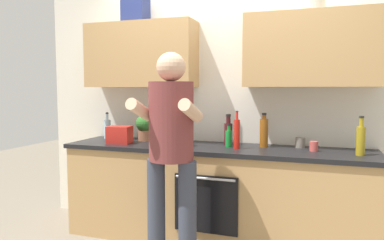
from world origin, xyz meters
TOP-DOWN VIEW (x-y plane):
  - back_wall_unit at (-0.00, 0.27)m, footprint 4.00×0.38m
  - counter at (0.00, -0.00)m, footprint 2.84×0.67m
  - person_standing at (-0.15, -0.68)m, footprint 0.49×0.45m
  - bottle_water at (-1.23, 0.17)m, footprint 0.07×0.07m
  - bottle_syrup at (0.44, 0.12)m, footprint 0.08×0.08m
  - bottle_oil at (1.23, -0.06)m, footprint 0.07×0.07m
  - bottle_vinegar at (-0.46, 0.12)m, footprint 0.05×0.05m
  - bottle_hotsauce at (0.22, -0.05)m, footprint 0.05×0.05m
  - bottle_wine at (0.10, 0.13)m, footprint 0.08×0.08m
  - bottle_soda at (0.13, 0.03)m, footprint 0.06×0.06m
  - cup_ceramic at (0.88, 0.03)m, footprint 0.07×0.07m
  - cup_stoneware at (0.76, 0.19)m, footprint 0.09×0.09m
  - mixing_bowl at (-0.30, -0.08)m, footprint 0.22×0.22m
  - potted_herb at (-0.77, 0.13)m, footprint 0.18×0.18m
  - grocery_bag_crisps at (-0.93, -0.09)m, footprint 0.25×0.22m

SIDE VIEW (x-z plane):
  - counter at x=0.00m, z-range 0.00..0.90m
  - mixing_bowl at x=-0.30m, z-range 0.90..0.98m
  - cup_ceramic at x=0.88m, z-range 0.90..0.98m
  - cup_stoneware at x=0.76m, z-range 0.90..0.99m
  - grocery_bag_crisps at x=-0.93m, z-range 0.90..1.07m
  - bottle_soda at x=0.13m, z-range 0.88..1.09m
  - bottle_water at x=-1.23m, z-range 0.87..1.15m
  - person_standing at x=-0.15m, z-range 0.16..1.86m
  - bottle_wine at x=0.10m, z-range 0.87..1.17m
  - bottle_oil at x=1.23m, z-range 0.87..1.19m
  - bottle_hotsauce at x=0.22m, z-range 0.87..1.21m
  - bottle_syrup at x=0.44m, z-range 0.88..1.19m
  - bottle_vinegar at x=-0.46m, z-range 0.88..1.21m
  - potted_herb at x=-0.77m, z-range 0.91..1.19m
  - back_wall_unit at x=0.00m, z-range 0.24..2.74m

